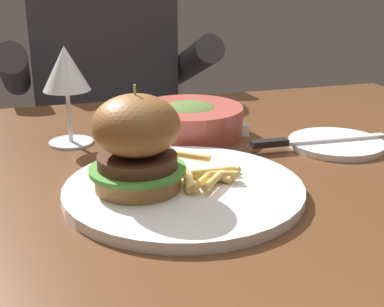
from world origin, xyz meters
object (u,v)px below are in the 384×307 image
wine_glass (66,72)px  main_plate (184,190)px  table_knife (307,141)px  diner_person (107,140)px  soup_bowl (189,119)px  burger_sandwich (137,143)px  butter_dish (222,127)px  bread_plate (336,143)px

wine_glass → main_plate: bearing=-64.7°
table_knife → diner_person: (-0.23, 0.69, -0.19)m
soup_bowl → burger_sandwich: bearing=-119.7°
burger_sandwich → diner_person: (0.07, 0.80, -0.25)m
table_knife → soup_bowl: 0.21m
table_knife → diner_person: bearing=108.7°
butter_dish → main_plate: bearing=-120.1°
butter_dish → bread_plate: bearing=-37.2°
butter_dish → soup_bowl: 0.06m
butter_dish → soup_bowl: size_ratio=0.43×
burger_sandwich → bread_plate: (0.35, 0.11, -0.07)m
main_plate → wine_glass: 0.30m
burger_sandwich → table_knife: size_ratio=0.56×
table_knife → diner_person: diner_person is taller
main_plate → burger_sandwich: bearing=173.7°
butter_dish → soup_bowl: bearing=162.5°
burger_sandwich → table_knife: (0.30, 0.11, -0.06)m
soup_bowl → main_plate: bearing=-108.0°
diner_person → burger_sandwich: bearing=-94.7°
table_knife → soup_bowl: bearing=140.0°
soup_bowl → diner_person: 0.60m
bread_plate → butter_dish: (-0.16, 0.12, 0.01)m
wine_glass → soup_bowl: (0.20, -0.01, -0.09)m
table_knife → butter_dish: size_ratio=2.91×
wine_glass → bread_plate: 0.45m
bread_plate → diner_person: 0.77m
burger_sandwich → diner_person: diner_person is taller
soup_bowl → diner_person: size_ratio=0.16×
wine_glass → table_knife: bearing=-20.9°
burger_sandwich → butter_dish: bearing=49.6°
main_plate → burger_sandwich: size_ratio=2.33×
table_knife → butter_dish: bearing=131.9°
burger_sandwich → wine_glass: size_ratio=0.82×
bread_plate → table_knife: (-0.05, 0.00, 0.01)m
wine_glass → butter_dish: 0.28m
main_plate → butter_dish: 0.27m
burger_sandwich → bread_plate: 0.37m
wine_glass → butter_dish: (0.26, -0.02, -0.11)m
wine_glass → diner_person: bearing=76.9°
butter_dish → burger_sandwich: bearing=-130.4°
soup_bowl → diner_person: bearing=97.6°
table_knife → wine_glass: bearing=159.1°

